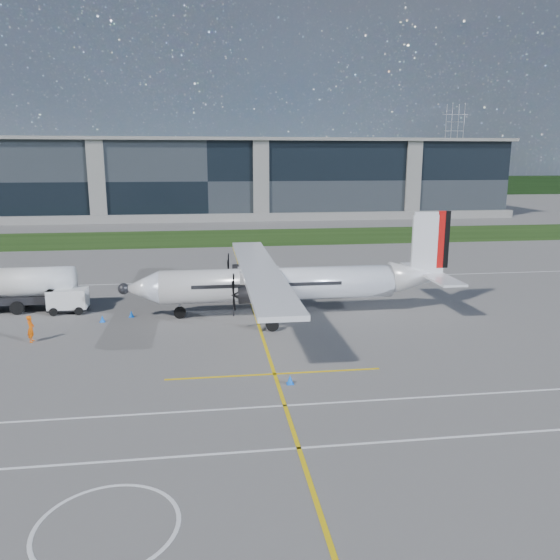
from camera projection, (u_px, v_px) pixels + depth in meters
name	position (u px, v px, depth m)	size (l,w,h in m)	color
ground	(211.00, 246.00, 74.31)	(400.00, 400.00, 0.00)	#5A5755
grass_strip	(210.00, 238.00, 82.04)	(400.00, 18.00, 0.04)	#18340E
terminal_building	(207.00, 180.00, 111.37)	(120.00, 20.00, 15.00)	black
tree_line	(207.00, 187.00, 170.38)	(400.00, 6.00, 6.00)	black
pylon_east	(453.00, 149.00, 188.60)	(9.00, 4.60, 30.00)	gray
yellow_taxiway_centerline	(251.00, 301.00, 45.69)	(0.20, 70.00, 0.01)	yellow
white_lane_line	(226.00, 453.00, 22.08)	(90.00, 0.15, 0.01)	white
turboprop_aircraft	(290.00, 265.00, 41.03)	(24.96, 25.88, 7.76)	white
fuel_tanker_truck	(10.00, 289.00, 42.58)	(9.06, 2.94, 3.40)	silver
baggage_tug	(68.00, 301.00, 42.15)	(3.09, 1.85, 1.85)	silver
ground_crew_person	(31.00, 327.00, 35.34)	(0.83, 0.59, 2.03)	#F25907
safety_cone_portwing	(290.00, 379.00, 28.85)	(0.36, 0.36, 0.50)	blue
safety_cone_nose_stbd	(131.00, 314.00, 41.04)	(0.36, 0.36, 0.50)	blue
safety_cone_fwd	(102.00, 319.00, 39.82)	(0.36, 0.36, 0.50)	blue
safety_cone_stbdwing	(253.00, 276.00, 54.50)	(0.36, 0.36, 0.50)	blue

